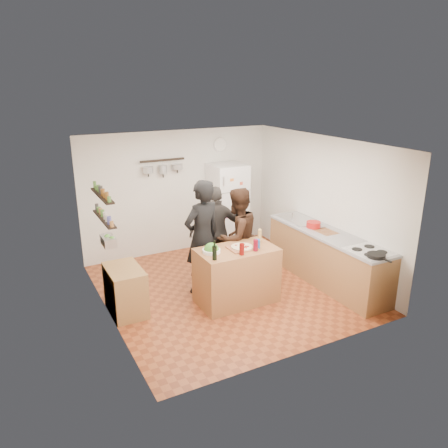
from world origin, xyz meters
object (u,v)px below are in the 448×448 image
wine_bottle (215,253)px  pepper_mill (260,237)px  skillet (376,255)px  wall_clock (220,145)px  salt_canister (257,244)px  person_back (216,232)px  person_center (237,237)px  person_left (202,237)px  salad_bowl (211,251)px  counter_run (326,258)px  red_bowl (313,225)px  side_table (125,290)px  prep_island (237,275)px  fridge (227,207)px

wine_bottle → pepper_mill: 0.99m
skillet → wall_clock: bearing=99.7°
salt_canister → person_back: bearing=96.3°
person_center → wall_clock: wall_clock is taller
person_left → salt_canister: bearing=116.1°
person_back → salad_bowl: bearing=73.3°
person_left → counter_run: person_left is taller
person_center → skillet: 2.27m
person_center → pepper_mill: bearing=89.2°
skillet → pepper_mill: bearing=132.5°
wine_bottle → pepper_mill: size_ratio=1.07×
person_back → wall_clock: wall_clock is taller
wine_bottle → wall_clock: size_ratio=0.71×
person_back → red_bowl: size_ratio=6.64×
counter_run → wine_bottle: bearing=-176.8°
wine_bottle → skillet: 2.41m
red_bowl → wall_clock: bearing=107.1°
side_table → wine_bottle: bearing=-31.3°
person_left → person_back: bearing=-152.2°
prep_island → person_center: 0.76m
prep_island → fridge: fridge is taller
salt_canister → side_table: bearing=162.7°
counter_run → salt_canister: bearing=-179.0°
prep_island → pepper_mill: bearing=6.3°
red_bowl → side_table: bearing=175.9°
pepper_mill → counter_run: bearing=-6.3°
fridge → prep_island: bearing=-114.7°
salad_bowl → side_table: size_ratio=0.35×
prep_island → fridge: size_ratio=0.69×
red_bowl → pepper_mill: bearing=-170.8°
person_back → counter_run: size_ratio=0.64×
pepper_mill → fridge: bearing=75.3°
prep_island → person_left: bearing=118.7°
wine_bottle → salt_canister: (0.80, 0.10, -0.03)m
prep_island → salad_bowl: bearing=173.2°
salt_canister → side_table: (-1.98, 0.62, -0.62)m
person_back → wall_clock: size_ratio=5.58×
person_left → person_back: 0.69m
pepper_mill → person_center: size_ratio=0.12×
person_center → person_back: size_ratio=1.04×
person_center → person_left: bearing=-17.6°
prep_island → fridge: bearing=65.3°
salt_canister → red_bowl: (1.41, 0.37, -0.01)m
person_left → wall_clock: 2.64m
pepper_mill → person_back: (-0.28, 1.00, -0.17)m
salt_canister → side_table: salt_canister is taller
wine_bottle → side_table: bearing=148.7°
salad_bowl → pepper_mill: 0.87m
salad_bowl → red_bowl: (2.13, 0.20, 0.03)m
skillet → wall_clock: 4.05m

